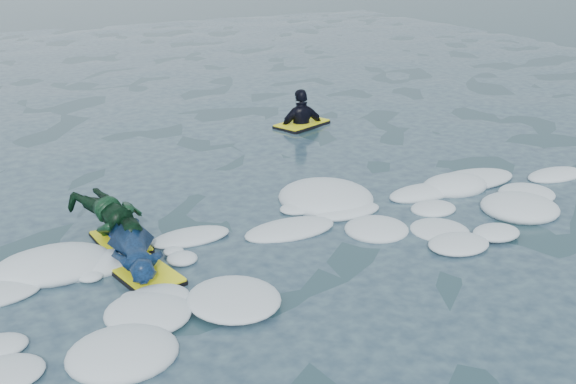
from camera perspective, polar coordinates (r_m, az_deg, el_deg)
name	(u,v)px	position (r m, az deg, el deg)	size (l,w,h in m)	color
ground	(305,293)	(7.22, 1.31, -8.00)	(120.00, 120.00, 0.00)	#162A36
foam_band	(258,254)	(8.03, -2.38, -4.94)	(12.00, 3.10, 0.30)	silver
prone_woman_unit	(136,252)	(7.80, -11.93, -4.66)	(0.75, 1.52, 0.37)	black
prone_child_unit	(114,218)	(8.52, -13.56, -2.05)	(0.80, 1.39, 0.52)	black
waiting_rider_unit	(302,130)	(13.16, 1.09, 4.89)	(1.16, 0.89, 1.54)	black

